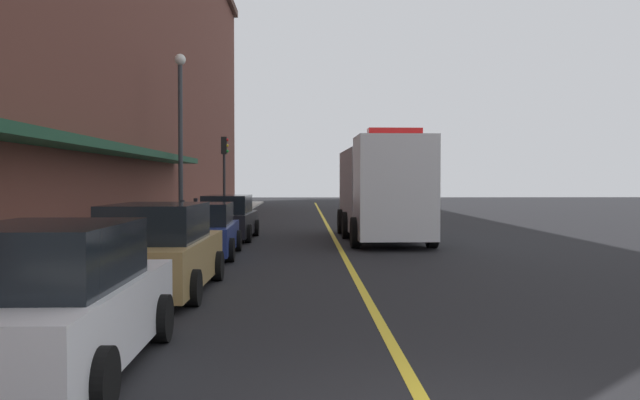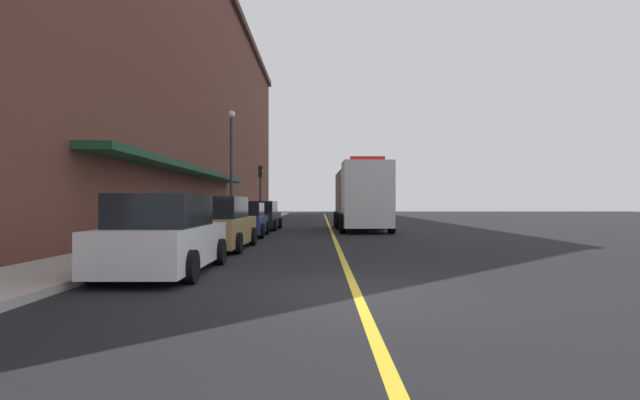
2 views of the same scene
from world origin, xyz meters
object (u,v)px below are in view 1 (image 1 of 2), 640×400
at_px(parked_car_0, 54,303).
at_px(parked_car_2, 203,231).
at_px(parking_meter_0, 174,215).
at_px(parking_meter_1, 183,212).
at_px(street_lamp_left, 180,123).
at_px(traffic_light_near, 224,162).
at_px(parking_meter_2, 196,209).
at_px(parked_car_3, 228,219).
at_px(box_truck, 382,190).
at_px(parked_car_1, 159,251).

relative_size(parked_car_0, parked_car_2, 1.02).
height_order(parking_meter_0, parking_meter_1, same).
bearing_deg(parked_car_2, parked_car_0, 178.88).
relative_size(street_lamp_left, traffic_light_near, 1.61).
bearing_deg(parked_car_2, parking_meter_0, 25.29).
relative_size(parked_car_0, parking_meter_2, 3.43).
relative_size(parking_meter_0, parking_meter_1, 1.00).
xyz_separation_m(parked_car_2, parked_car_3, (0.09, 5.60, 0.04)).
bearing_deg(box_truck, street_lamp_left, -105.63).
xyz_separation_m(parking_meter_0, street_lamp_left, (-0.60, 4.55, 3.34)).
bearing_deg(parked_car_0, street_lamp_left, 5.46).
distance_m(parking_meter_1, traffic_light_near, 12.09).
distance_m(parking_meter_0, parking_meter_1, 1.56).
bearing_deg(parked_car_0, parked_car_3, -0.66).
distance_m(parked_car_2, parking_meter_0, 2.99).
bearing_deg(parking_meter_2, parked_car_3, -45.73).
relative_size(parking_meter_1, traffic_light_near, 0.31).
xyz_separation_m(parked_car_2, traffic_light_near, (-1.27, 16.12, 2.43)).
distance_m(parked_car_0, street_lamp_left, 19.31).
bearing_deg(traffic_light_near, parking_meter_1, -90.30).
distance_m(parked_car_2, parking_meter_1, 4.43).
height_order(parked_car_2, street_lamp_left, street_lamp_left).
bearing_deg(parking_meter_2, parking_meter_1, -90.00).
xyz_separation_m(parked_car_0, parking_meter_0, (-1.39, 14.32, 0.26)).
bearing_deg(parking_meter_1, parking_meter_2, 90.00).
bearing_deg(parking_meter_1, parking_meter_0, -90.00).
xyz_separation_m(box_truck, parking_meter_2, (-7.04, 1.84, -0.76)).
bearing_deg(parked_car_0, parked_car_1, -0.56).
xyz_separation_m(parked_car_2, parking_meter_2, (-1.33, 7.06, 0.33)).
distance_m(box_truck, traffic_light_near, 13.01).
bearing_deg(parking_meter_1, parked_car_0, -84.99).
bearing_deg(parked_car_3, box_truck, -92.55).
xyz_separation_m(parked_car_0, parked_car_2, (-0.06, 11.67, -0.07)).
bearing_deg(parking_meter_2, parked_car_0, -85.75).
bearing_deg(parked_car_3, traffic_light_near, 8.70).
distance_m(parked_car_2, parking_meter_2, 7.19).
xyz_separation_m(parked_car_0, parking_meter_1, (-1.39, 15.88, 0.26)).
distance_m(parked_car_1, parking_meter_0, 8.95).
relative_size(box_truck, parking_meter_2, 6.40).
relative_size(parked_car_2, box_truck, 0.53).
bearing_deg(parked_car_1, parked_car_2, 1.18).
bearing_deg(parking_meter_2, traffic_light_near, 89.61).
xyz_separation_m(box_truck, street_lamp_left, (-7.64, 1.98, 2.58)).
distance_m(box_truck, parking_meter_0, 7.53).
bearing_deg(parking_meter_0, parked_car_1, -81.06).
relative_size(parking_meter_2, street_lamp_left, 0.19).
xyz_separation_m(parking_meter_0, traffic_light_near, (0.06, 13.47, 2.10)).
xyz_separation_m(parking_meter_2, street_lamp_left, (-0.60, 0.14, 3.34)).
height_order(parked_car_0, street_lamp_left, street_lamp_left).
bearing_deg(box_truck, parked_car_1, -27.40).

